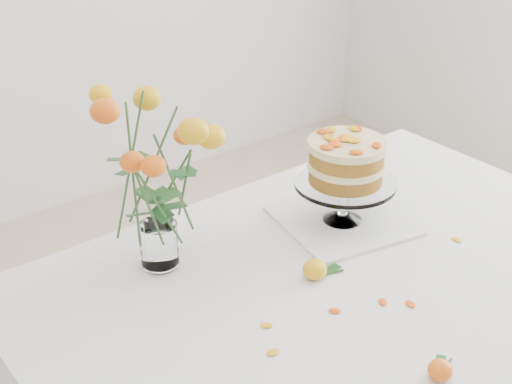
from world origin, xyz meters
TOP-DOWN VIEW (x-y plane):
  - table at (0.00, 0.00)m, footprint 1.43×0.93m
  - napkin at (0.14, 0.15)m, footprint 0.34×0.34m
  - cake_stand at (0.14, 0.15)m, footprint 0.25×0.25m
  - rose_vase at (-0.31, 0.26)m, footprint 0.35×0.35m
  - loose_rose_near at (-0.07, 0.01)m, footprint 0.09×0.05m
  - loose_rose_far at (-0.11, -0.36)m, footprint 0.08×0.05m
  - stray_petal_a at (-0.12, -0.10)m, footprint 0.03×0.02m
  - stray_petal_b at (-0.02, -0.14)m, footprint 0.03×0.02m
  - stray_petal_c at (0.02, -0.18)m, footprint 0.03×0.02m
  - stray_petal_d at (-0.26, -0.05)m, footprint 0.03×0.02m
  - stray_petal_e at (-0.30, -0.12)m, footprint 0.03×0.02m
  - stray_petal_f at (0.30, -0.08)m, footprint 0.03×0.02m

SIDE VIEW (x-z plane):
  - table at x=0.00m, z-range 0.30..1.05m
  - stray_petal_a at x=-0.12m, z-range 0.76..0.76m
  - stray_petal_b at x=-0.02m, z-range 0.76..0.76m
  - stray_petal_c at x=0.02m, z-range 0.76..0.76m
  - stray_petal_d at x=-0.26m, z-range 0.76..0.76m
  - stray_petal_e at x=-0.30m, z-range 0.76..0.76m
  - stray_petal_f at x=0.30m, z-range 0.76..0.76m
  - napkin at x=0.14m, z-range 0.76..0.77m
  - loose_rose_far at x=-0.11m, z-range 0.76..0.79m
  - loose_rose_near at x=-0.07m, z-range 0.76..0.80m
  - cake_stand at x=0.14m, z-range 0.80..1.03m
  - rose_vase at x=-0.31m, z-range 0.79..1.23m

